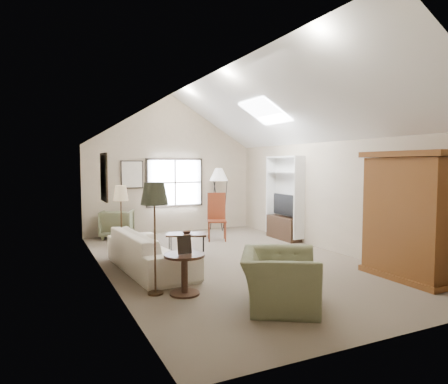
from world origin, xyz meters
name	(u,v)px	position (x,y,z in m)	size (l,w,h in m)	color
room_shell	(233,103)	(0.00, 0.00, 3.21)	(5.01, 8.01, 4.00)	brown
window	(175,183)	(0.10, 3.96, 1.45)	(1.72, 0.08, 1.42)	black
skylight	(265,111)	(1.30, 0.90, 3.22)	(0.80, 1.20, 0.52)	white
wall_art	(119,176)	(-1.88, 1.94, 1.73)	(1.97, 3.71, 0.88)	black
armoire	(408,216)	(2.18, -2.40, 1.10)	(0.60, 1.50, 2.20)	brown
tv_alcove	(284,196)	(2.34, 1.60, 1.15)	(0.32, 1.30, 2.10)	white
media_console	(283,228)	(2.32, 1.60, 0.30)	(0.34, 1.18, 0.60)	#382316
tv_panel	(284,205)	(2.32, 1.60, 0.92)	(0.05, 0.90, 0.55)	black
sofa	(150,251)	(-1.69, 0.07, 0.37)	(2.51, 0.98, 0.73)	white
armchair_near	(279,279)	(-0.57, -2.59, 0.38)	(1.18, 1.03, 0.77)	#6C6F4E
armchair_far	(117,224)	(-1.63, 3.70, 0.38)	(0.81, 0.83, 0.76)	#666E4D
coffee_table	(187,243)	(-0.59, 1.09, 0.22)	(0.88, 0.49, 0.45)	#311F14
bowl	(187,232)	(-0.59, 1.09, 0.48)	(0.21, 0.21, 0.05)	#3C2718
side_table	(185,274)	(-1.59, -1.53, 0.31)	(0.63, 0.63, 0.63)	#3D2119
side_chair	(217,217)	(0.65, 2.19, 0.62)	(0.48, 0.48, 1.24)	maroon
tripod_lamp	(219,199)	(1.39, 3.70, 0.95)	(0.55, 0.55, 1.90)	silver
dark_lamp	(155,238)	(-1.99, -1.33, 0.87)	(0.42, 0.42, 1.75)	black
tan_lamp	(121,221)	(-1.99, 1.27, 0.78)	(0.31, 0.31, 1.57)	tan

